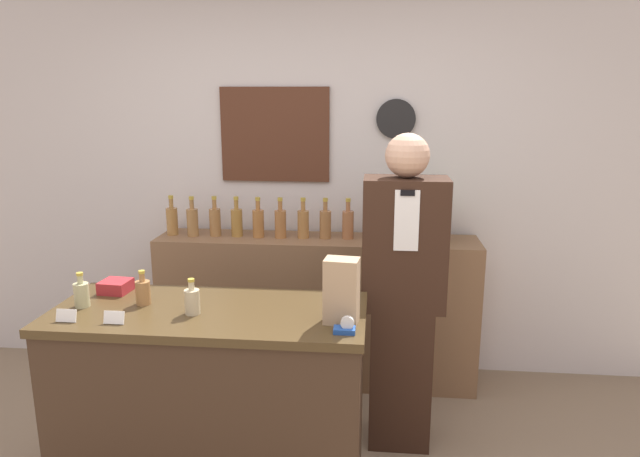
{
  "coord_description": "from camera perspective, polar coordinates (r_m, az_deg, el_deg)",
  "views": [
    {
      "loc": [
        0.47,
        -1.86,
        1.92
      ],
      "look_at": [
        0.17,
        1.14,
        1.21
      ],
      "focal_mm": 32.0,
      "sensor_mm": 36.0,
      "label": 1
    }
  ],
  "objects": [
    {
      "name": "shelf_bottle_5",
      "position": [
        3.75,
        -3.98,
        0.58
      ],
      "size": [
        0.08,
        0.08,
        0.27
      ],
      "color": "#A06737",
      "rests_on": "back_shelf"
    },
    {
      "name": "tape_dispenser",
      "position": [
        2.39,
        2.56,
        -9.87
      ],
      "size": [
        0.09,
        0.06,
        0.07
      ],
      "color": "#1E4799",
      "rests_on": "display_counter"
    },
    {
      "name": "paper_bag",
      "position": [
        2.45,
        2.17,
        -6.25
      ],
      "size": [
        0.16,
        0.12,
        0.28
      ],
      "color": "tan",
      "rests_on": "display_counter"
    },
    {
      "name": "potted_plant",
      "position": [
        3.66,
        10.86,
        1.69
      ],
      "size": [
        0.28,
        0.28,
        0.37
      ],
      "color": "#B27047",
      "rests_on": "back_shelf"
    },
    {
      "name": "back_shelf",
      "position": [
        3.89,
        -0.32,
        -8.12
      ],
      "size": [
        2.11,
        0.39,
        1.0
      ],
      "color": "brown",
      "rests_on": "ground_plane"
    },
    {
      "name": "counter_bottle_2",
      "position": [
        2.63,
        -12.67,
        -7.06
      ],
      "size": [
        0.07,
        0.07,
        0.16
      ],
      "color": "#BEAF87",
      "rests_on": "display_counter"
    },
    {
      "name": "price_card_right",
      "position": [
        2.63,
        -19.91,
        -8.37
      ],
      "size": [
        0.09,
        0.02,
        0.06
      ],
      "color": "white",
      "rests_on": "display_counter"
    },
    {
      "name": "gift_box",
      "position": [
        3.02,
        -19.75,
        -5.47
      ],
      "size": [
        0.15,
        0.14,
        0.06
      ],
      "color": "maroon",
      "rests_on": "display_counter"
    },
    {
      "name": "shelf_bottle_2",
      "position": [
        3.85,
        -10.45,
        0.74
      ],
      "size": [
        0.08,
        0.08,
        0.27
      ],
      "color": "olive",
      "rests_on": "back_shelf"
    },
    {
      "name": "shelf_bottle_3",
      "position": [
        3.82,
        -8.32,
        0.7
      ],
      "size": [
        0.08,
        0.08,
        0.27
      ],
      "color": "olive",
      "rests_on": "back_shelf"
    },
    {
      "name": "back_wall",
      "position": [
        3.93,
        -1.27,
        5.03
      ],
      "size": [
        5.2,
        0.09,
        2.7
      ],
      "color": "silver",
      "rests_on": "ground_plane"
    },
    {
      "name": "shelf_bottle_7",
      "position": [
        3.72,
        0.54,
        0.53
      ],
      "size": [
        0.08,
        0.08,
        0.27
      ],
      "color": "#98673A",
      "rests_on": "back_shelf"
    },
    {
      "name": "shelf_bottle_8",
      "position": [
        3.72,
        2.81,
        0.5
      ],
      "size": [
        0.08,
        0.08,
        0.27
      ],
      "color": "#9E633C",
      "rests_on": "back_shelf"
    },
    {
      "name": "shelf_bottle_9",
      "position": [
        3.7,
        5.07,
        0.4
      ],
      "size": [
        0.08,
        0.08,
        0.27
      ],
      "color": "#A26433",
      "rests_on": "back_shelf"
    },
    {
      "name": "price_card_left",
      "position": [
        2.72,
        -24.04,
        -7.96
      ],
      "size": [
        0.09,
        0.02,
        0.06
      ],
      "color": "white",
      "rests_on": "display_counter"
    },
    {
      "name": "shelf_bottle_6",
      "position": [
        3.73,
        -1.73,
        0.56
      ],
      "size": [
        0.08,
        0.08,
        0.27
      ],
      "color": "#A26F3A",
      "rests_on": "back_shelf"
    },
    {
      "name": "shelf_bottle_1",
      "position": [
        3.88,
        -12.63,
        0.72
      ],
      "size": [
        0.08,
        0.08,
        0.27
      ],
      "color": "olive",
      "rests_on": "back_shelf"
    },
    {
      "name": "counter_bottle_1",
      "position": [
        2.81,
        -17.28,
        -6.04
      ],
      "size": [
        0.07,
        0.07,
        0.16
      ],
      "color": "#9A6A3C",
      "rests_on": "display_counter"
    },
    {
      "name": "shelf_bottle_10",
      "position": [
        3.68,
        7.36,
        0.29
      ],
      "size": [
        0.08,
        0.08,
        0.27
      ],
      "color": "#98683A",
      "rests_on": "back_shelf"
    },
    {
      "name": "shelf_bottle_0",
      "position": [
        3.94,
        -14.57,
        0.83
      ],
      "size": [
        0.08,
        0.08,
        0.27
      ],
      "color": "olive",
      "rests_on": "back_shelf"
    },
    {
      "name": "display_counter",
      "position": [
        2.89,
        -10.66,
        -16.82
      ],
      "size": [
        1.44,
        0.62,
        0.96
      ],
      "color": "#382619",
      "rests_on": "ground_plane"
    },
    {
      "name": "counter_bottle_0",
      "position": [
        2.87,
        -22.74,
        -6.05
      ],
      "size": [
        0.07,
        0.07,
        0.16
      ],
      "color": "tan",
      "rests_on": "display_counter"
    },
    {
      "name": "shelf_bottle_4",
      "position": [
        3.77,
        -6.19,
        0.62
      ],
      "size": [
        0.08,
        0.08,
        0.27
      ],
      "color": "#A06733",
      "rests_on": "back_shelf"
    },
    {
      "name": "shopkeeper",
      "position": [
        3.11,
        8.26,
        -6.72
      ],
      "size": [
        0.44,
        0.27,
        1.73
      ],
      "color": "#331E14",
      "rests_on": "ground_plane"
    }
  ]
}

